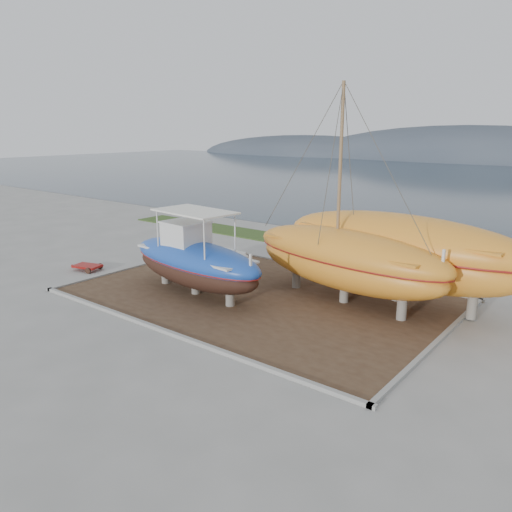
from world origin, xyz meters
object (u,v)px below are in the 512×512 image
Objects in this scene: blue_caique at (195,253)px; orange_sailboat at (349,197)px; red_trailer at (88,268)px; orange_bare_hull at (398,259)px; white_dinghy at (217,258)px.

blue_caique is 0.82× the size of orange_sailboat.
red_trailer is at bearing -154.71° from orange_sailboat.
orange_bare_hull is (1.87, 1.83, -3.06)m from orange_sailboat.
white_dinghy is 0.35× the size of orange_bare_hull.
blue_caique is at bearing -10.25° from red_trailer.
white_dinghy is 7.77m from red_trailer.
orange_sailboat reaches higher than orange_bare_hull.
white_dinghy is 9.90m from orange_sailboat.
white_dinghy is at bearing 22.89° from red_trailer.
orange_sailboat is 16.27m from red_trailer.
blue_caique is at bearing -142.90° from orange_sailboat.
orange_bare_hull is at bearing 0.57° from white_dinghy.
white_dinghy is at bearing -174.35° from orange_sailboat.
orange_bare_hull is at bearing 53.12° from orange_sailboat.
red_trailer is at bearing -147.59° from white_dinghy.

